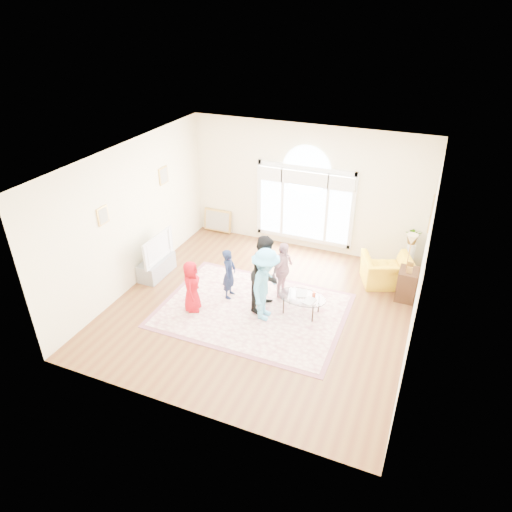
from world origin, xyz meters
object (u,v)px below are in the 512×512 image
at_px(television, 154,247).
at_px(coffee_table, 302,297).
at_px(armchair, 386,271).
at_px(tv_console, 157,267).
at_px(area_rug, 253,310).

bearing_deg(television, coffee_table, -2.53).
bearing_deg(armchair, coffee_table, 30.13).
xyz_separation_m(tv_console, coffee_table, (3.61, -0.16, 0.19)).
bearing_deg(armchair, area_rug, 19.74).
height_order(tv_console, armchair, armchair).
relative_size(tv_console, armchair, 0.96).
relative_size(coffee_table, armchair, 0.99).
height_order(tv_console, coffee_table, coffee_table).
bearing_deg(television, area_rug, -9.72).
distance_m(area_rug, coffee_table, 1.08).
xyz_separation_m(area_rug, coffee_table, (0.97, 0.29, 0.39)).
distance_m(coffee_table, armchair, 2.31).
distance_m(tv_console, armchair, 5.30).
distance_m(area_rug, armchair, 3.21).
bearing_deg(armchair, tv_console, -3.32).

